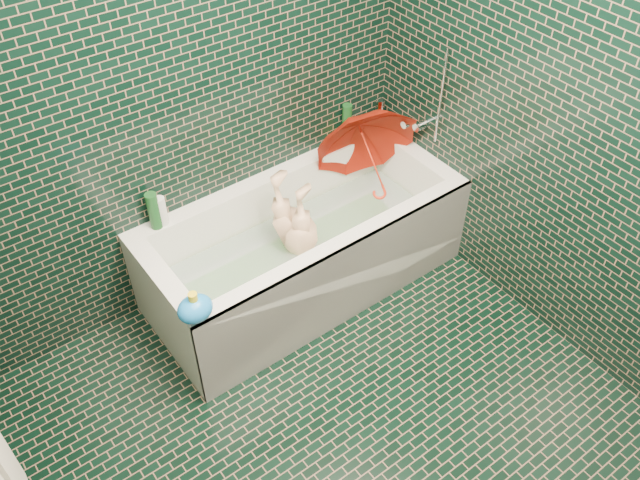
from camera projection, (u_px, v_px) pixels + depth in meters
floor at (356, 457)px, 3.06m from camera, size 2.80×2.80×0.00m
wall_back at (169, 84)px, 3.02m from camera, size 2.80×0.00×2.80m
wall_right at (614, 128)px, 2.76m from camera, size 0.00×2.80×2.80m
bathtub at (306, 256)px, 3.70m from camera, size 1.70×0.75×0.55m
bath_mat at (304, 261)px, 3.74m from camera, size 1.35×0.47×0.01m
water at (303, 243)px, 3.65m from camera, size 1.48×0.53×0.00m
faucet at (425, 119)px, 3.67m from camera, size 0.18×0.19×0.55m
child at (300, 246)px, 3.61m from camera, size 0.96×0.45×0.31m
umbrella at (372, 158)px, 3.68m from camera, size 0.81×0.86×0.76m
soap_bottle_a at (384, 129)px, 3.99m from camera, size 0.10×0.10×0.25m
soap_bottle_b at (368, 130)px, 3.98m from camera, size 0.09×0.09×0.18m
soap_bottle_c at (372, 131)px, 3.97m from camera, size 0.18×0.18×0.18m
bottle_right_tall at (347, 123)px, 3.83m from camera, size 0.07×0.07×0.23m
bottle_right_pump at (379, 114)px, 3.93m from camera, size 0.06×0.06×0.19m
bottle_left_tall at (154, 211)px, 3.30m from camera, size 0.07×0.07×0.21m
bottle_left_short at (162, 211)px, 3.33m from camera, size 0.05×0.05×0.16m
rubber_duck at (342, 138)px, 3.85m from camera, size 0.12×0.10×0.10m
bath_toy at (195, 309)px, 2.89m from camera, size 0.17×0.15×0.16m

